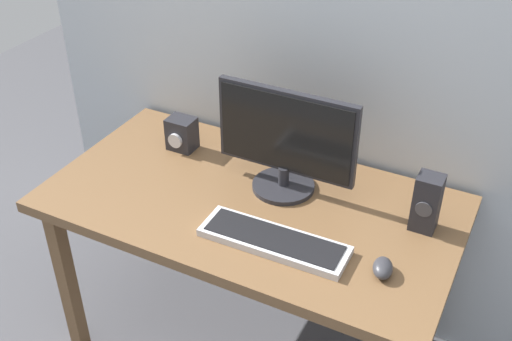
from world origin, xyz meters
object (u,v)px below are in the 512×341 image
at_px(monitor, 286,141).
at_px(mouse, 383,268).
at_px(audio_controller, 182,134).
at_px(desk, 251,218).
at_px(speaker_right, 427,203).
at_px(keyboard_primary, 274,241).

bearing_deg(monitor, mouse, -31.46).
bearing_deg(monitor, audio_controller, 173.33).
xyz_separation_m(mouse, audio_controller, (-0.85, 0.31, 0.04)).
height_order(desk, speaker_right, speaker_right).
relative_size(monitor, audio_controller, 3.89).
relative_size(speaker_right, audio_controller, 1.54).
relative_size(keyboard_primary, mouse, 5.29).
relative_size(monitor, speaker_right, 2.53).
distance_m(desk, audio_controller, 0.43).
xyz_separation_m(keyboard_primary, speaker_right, (0.37, 0.28, 0.08)).
height_order(desk, audio_controller, audio_controller).
xyz_separation_m(monitor, keyboard_primary, (0.10, -0.28, -0.16)).
distance_m(keyboard_primary, audio_controller, 0.63).
bearing_deg(desk, mouse, -16.07).
height_order(monitor, audio_controller, monitor).
distance_m(keyboard_primary, mouse, 0.32).
bearing_deg(audio_controller, speaker_right, -3.39).
xyz_separation_m(desk, keyboard_primary, (0.16, -0.16, 0.09)).
distance_m(desk, keyboard_primary, 0.25).
bearing_deg(mouse, speaker_right, 64.80).
bearing_deg(keyboard_primary, mouse, 4.33).
bearing_deg(audio_controller, keyboard_primary, -32.03).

